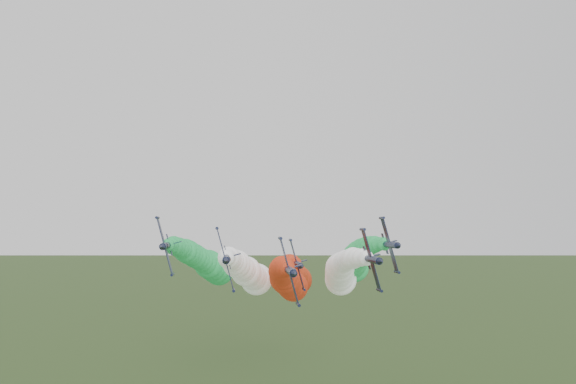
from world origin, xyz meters
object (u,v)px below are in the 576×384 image
jet_trail (294,274)px  jet_lead (287,279)px  jet_inner_right (341,272)px  jet_outer_left (206,263)px  jet_inner_left (247,272)px  jet_outer_right (356,261)px

jet_trail → jet_lead: bearing=-99.0°
jet_inner_right → jet_trail: (-8.94, 21.97, -2.20)m
jet_outer_left → jet_lead: bearing=-41.7°
jet_trail → jet_outer_left: bearing=-152.0°
jet_inner_right → jet_inner_left: bearing=179.7°
jet_inner_right → jet_outer_right: bearing=59.0°
jet_inner_left → jet_outer_right: size_ratio=1.01×
jet_inner_right → jet_trail: jet_inner_right is taller
jet_outer_left → jet_outer_right: jet_outer_right is taller
jet_outer_left → jet_outer_right: size_ratio=1.00×
jet_lead → jet_inner_right: size_ratio=0.99×
jet_inner_right → jet_outer_right: (5.64, 9.41, 2.07)m
jet_inner_left → jet_inner_right: bearing=-0.3°
jet_lead → jet_outer_left: (-18.76, 16.72, 2.70)m
jet_lead → jet_inner_right: jet_inner_right is taller
jet_inner_right → jet_outer_left: bearing=163.5°
jet_outer_right → jet_trail: jet_outer_right is taller
jet_lead → jet_inner_left: size_ratio=0.99×
jet_inner_right → jet_outer_left: jet_outer_left is taller
jet_inner_right → jet_lead: bearing=-152.1°
jet_inner_left → jet_lead: bearing=-39.2°
jet_lead → jet_outer_right: jet_outer_right is taller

